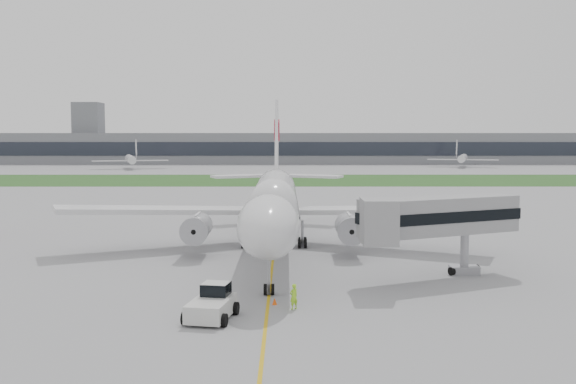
{
  "coord_description": "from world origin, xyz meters",
  "views": [
    {
      "loc": [
        1.4,
        -65.3,
        12.67
      ],
      "look_at": [
        1.56,
        2.0,
        6.78
      ],
      "focal_mm": 40.0,
      "sensor_mm": 36.0,
      "label": 1
    }
  ],
  "objects_px": {
    "jet_bridge": "(432,218)",
    "ground_crew_near": "(294,297)",
    "airliner": "(274,200)",
    "pushback_tug": "(212,303)"
  },
  "relations": [
    {
      "from": "jet_bridge",
      "to": "ground_crew_near",
      "type": "relative_size",
      "value": 8.15
    },
    {
      "from": "airliner",
      "to": "pushback_tug",
      "type": "distance_m",
      "value": 27.09
    },
    {
      "from": "airliner",
      "to": "jet_bridge",
      "type": "bearing_deg",
      "value": -45.7
    },
    {
      "from": "airliner",
      "to": "pushback_tug",
      "type": "height_order",
      "value": "airliner"
    },
    {
      "from": "pushback_tug",
      "to": "jet_bridge",
      "type": "xyz_separation_m",
      "value": [
        17.93,
        11.92,
        4.48
      ]
    },
    {
      "from": "pushback_tug",
      "to": "jet_bridge",
      "type": "relative_size",
      "value": 0.32
    },
    {
      "from": "pushback_tug",
      "to": "ground_crew_near",
      "type": "bearing_deg",
      "value": 32.47
    },
    {
      "from": "pushback_tug",
      "to": "ground_crew_near",
      "type": "height_order",
      "value": "pushback_tug"
    },
    {
      "from": "pushback_tug",
      "to": "jet_bridge",
      "type": "bearing_deg",
      "value": 44.0
    },
    {
      "from": "pushback_tug",
      "to": "ground_crew_near",
      "type": "distance_m",
      "value": 6.15
    }
  ]
}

